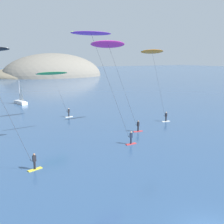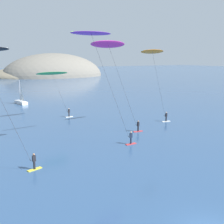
% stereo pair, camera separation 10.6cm
% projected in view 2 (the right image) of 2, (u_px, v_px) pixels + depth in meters
% --- Properties ---
extents(headland_island, '(65.37, 48.37, 27.12)m').
position_uv_depth(headland_island, '(49.00, 76.00, 166.09)').
color(headland_island, slate).
rests_on(headland_island, ground).
extents(sailboat_near, '(2.16, 5.97, 5.70)m').
position_uv_depth(sailboat_near, '(20.00, 101.00, 67.90)').
color(sailboat_near, white).
rests_on(sailboat_near, ground).
extents(kitesurfer_purple, '(8.40, 1.98, 13.97)m').
position_uv_depth(kitesurfer_purple, '(95.00, 44.00, 32.04)').
color(kitesurfer_purple, red).
rests_on(kitesurfer_purple, ground).
extents(kitesurfer_orange, '(7.02, 1.90, 12.36)m').
position_uv_depth(kitesurfer_orange, '(154.00, 58.00, 44.91)').
color(kitesurfer_orange, silver).
rests_on(kitesurfer_orange, ground).
extents(kitesurfer_magenta, '(9.03, 1.72, 13.28)m').
position_uv_depth(kitesurfer_magenta, '(111.00, 51.00, 37.20)').
color(kitesurfer_magenta, red).
rests_on(kitesurfer_magenta, ground).
extents(kitesurfer_green, '(6.88, 2.02, 8.65)m').
position_uv_depth(kitesurfer_green, '(53.00, 76.00, 49.69)').
color(kitesurfer_green, silver).
rests_on(kitesurfer_green, ground).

